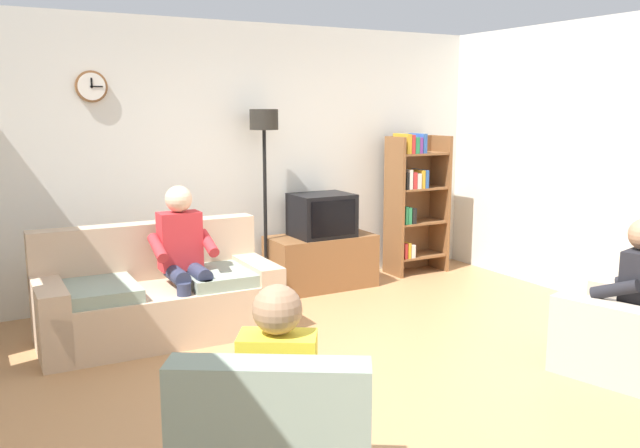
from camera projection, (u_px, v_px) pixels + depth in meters
name	position (u px, v px, depth m)	size (l,w,h in m)	color
ground_plane	(384.00, 374.00, 4.72)	(12.00, 12.00, 0.00)	#B27F51
back_wall_assembly	(239.00, 159.00, 6.78)	(6.20, 0.17, 2.70)	silver
couch	(158.00, 298.00, 5.49)	(1.91, 0.91, 0.90)	tan
tv_stand	(321.00, 261.00, 6.96)	(1.10, 0.56, 0.55)	brown
tv	(322.00, 215.00, 6.85)	(0.60, 0.49, 0.44)	black
bookshelf	(413.00, 198.00, 7.51)	(0.68, 0.36, 1.58)	brown
floor_lamp	(264.00, 150.00, 6.57)	(0.28, 0.28, 1.85)	black
armchair_near_bookshelf	(637.00, 335.00, 4.68)	(1.00, 1.06, 0.90)	#BCAD99
person_on_couch	(184.00, 253.00, 5.42)	(0.52, 0.54, 1.24)	red
person_in_left_armchair	(280.00, 389.00, 3.03)	(0.61, 0.64, 1.12)	yellow
person_in_right_armchair	(628.00, 289.00, 4.69)	(0.58, 0.60, 1.12)	black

